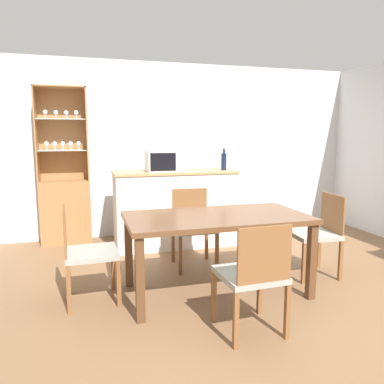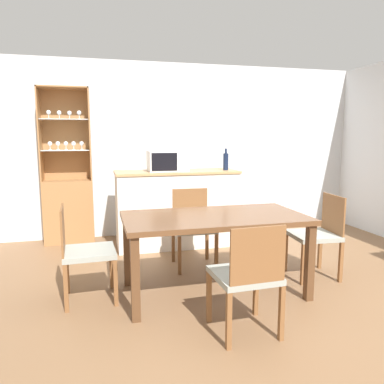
{
  "view_description": "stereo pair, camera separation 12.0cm",
  "coord_description": "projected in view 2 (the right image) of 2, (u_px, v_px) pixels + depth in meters",
  "views": [
    {
      "loc": [
        -1.65,
        -2.95,
        1.49
      ],
      "look_at": [
        -0.48,
        1.09,
        0.85
      ],
      "focal_mm": 35.0,
      "sensor_mm": 36.0,
      "label": 1
    },
    {
      "loc": [
        -1.54,
        -2.98,
        1.49
      ],
      "look_at": [
        -0.48,
        1.09,
        0.85
      ],
      "focal_mm": 35.0,
      "sensor_mm": 36.0,
      "label": 2
    }
  ],
  "objects": [
    {
      "name": "dining_chair_side_left_far",
      "position": [
        84.0,
        251.0,
        3.36
      ],
      "size": [
        0.47,
        0.47,
        0.87
      ],
      "rotation": [
        0.0,
        0.0,
        -1.53
      ],
      "color": "#999E93",
      "rests_on": "ground_plane"
    },
    {
      "name": "dining_chair_head_near",
      "position": [
        247.0,
        276.0,
        2.78
      ],
      "size": [
        0.47,
        0.47,
        0.87
      ],
      "rotation": [
        0.0,
        0.0,
        0.04
      ],
      "color": "#999E93",
      "rests_on": "ground_plane"
    },
    {
      "name": "kitchen_counter",
      "position": [
        177.0,
        208.0,
        5.09
      ],
      "size": [
        1.64,
        0.61,
        1.02
      ],
      "color": "white",
      "rests_on": "ground_plane"
    },
    {
      "name": "dining_table",
      "position": [
        214.0,
        224.0,
        3.5
      ],
      "size": [
        1.69,
        0.89,
        0.75
      ],
      "color": "brown",
      "rests_on": "ground_plane"
    },
    {
      "name": "ground_plane",
      "position": [
        272.0,
        298.0,
        3.46
      ],
      "size": [
        18.0,
        18.0,
        0.0
      ],
      "primitive_type": "plane",
      "color": "brown"
    },
    {
      "name": "dining_chair_side_right_far",
      "position": [
        317.0,
        234.0,
        3.95
      ],
      "size": [
        0.49,
        0.49,
        0.87
      ],
      "rotation": [
        0.0,
        0.0,
        1.5
      ],
      "color": "#999E93",
      "rests_on": "ground_plane"
    },
    {
      "name": "wine_bottle",
      "position": [
        226.0,
        161.0,
        5.07
      ],
      "size": [
        0.07,
        0.07,
        0.29
      ],
      "color": "#141E38",
      "rests_on": "kitchen_counter"
    },
    {
      "name": "wall_back",
      "position": [
        197.0,
        149.0,
        5.78
      ],
      "size": [
        6.8,
        0.06,
        2.55
      ],
      "color": "silver",
      "rests_on": "ground_plane"
    },
    {
      "name": "microwave",
      "position": [
        167.0,
        161.0,
        4.95
      ],
      "size": [
        0.51,
        0.36,
        0.27
      ],
      "color": "silver",
      "rests_on": "kitchen_counter"
    },
    {
      "name": "dining_chair_head_far",
      "position": [
        193.0,
        226.0,
        4.29
      ],
      "size": [
        0.47,
        0.47,
        0.87
      ],
      "rotation": [
        0.0,
        0.0,
        3.1
      ],
      "color": "#999E93",
      "rests_on": "ground_plane"
    },
    {
      "name": "display_cabinet",
      "position": [
        68.0,
        198.0,
        5.22
      ],
      "size": [
        0.67,
        0.34,
        2.13
      ],
      "color": "#A37042",
      "rests_on": "ground_plane"
    }
  ]
}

